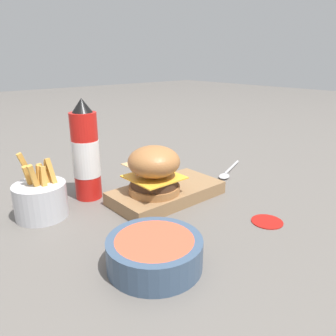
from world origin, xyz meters
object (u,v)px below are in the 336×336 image
object	(u,v)px
fries_basket	(41,199)
spoon	(226,173)
serving_board	(168,193)
ketchup_bottle	(86,154)
burger	(154,169)
side_bowl	(155,252)

from	to	relation	value
fries_basket	spoon	size ratio (longest dim) A/B	0.85
serving_board	fries_basket	distance (m)	0.29
ketchup_bottle	fries_basket	size ratio (longest dim) A/B	1.70
serving_board	ketchup_bottle	xyz separation A→B (m)	(-0.14, 0.14, 0.10)
serving_board	burger	xyz separation A→B (m)	(-0.04, -0.00, 0.07)
spoon	burger	bearing A→B (deg)	-17.82
ketchup_bottle	fries_basket	xyz separation A→B (m)	(-0.13, -0.03, -0.07)
ketchup_bottle	side_bowl	world-z (taller)	ketchup_bottle
fries_basket	ketchup_bottle	bearing A→B (deg)	11.86
spoon	serving_board	bearing A→B (deg)	-17.20
side_bowl	spoon	bearing A→B (deg)	25.61
serving_board	burger	world-z (taller)	burger
serving_board	ketchup_bottle	distance (m)	0.22
ketchup_bottle	spoon	world-z (taller)	ketchup_bottle
burger	serving_board	bearing A→B (deg)	0.50
side_bowl	spoon	size ratio (longest dim) A/B	0.95
ketchup_bottle	fries_basket	distance (m)	0.15
burger	fries_basket	bearing A→B (deg)	153.09
ketchup_bottle	fries_basket	world-z (taller)	ketchup_bottle
serving_board	side_bowl	xyz separation A→B (m)	(-0.19, -0.19, 0.01)
spoon	side_bowl	bearing A→B (deg)	3.75
side_bowl	spoon	xyz separation A→B (m)	(0.44, 0.21, -0.02)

